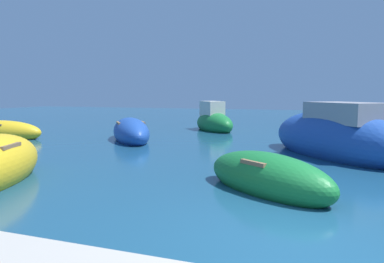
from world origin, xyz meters
name	(u,v)px	position (x,y,z in m)	size (l,w,h in m)	color
ground	(311,243)	(0.00, 0.00, 0.00)	(80.00, 80.00, 0.00)	navy
moored_boat_0	(214,122)	(-5.24, 13.89, 0.48)	(3.43, 3.74, 1.91)	#197233
moored_boat_1	(267,177)	(-0.90, 2.43, 0.30)	(3.33, 2.84, 1.06)	#197233
moored_boat_3	(335,137)	(0.69, 7.47, 0.61)	(5.22, 5.79, 2.20)	#1E479E
moored_boat_4	(131,132)	(-7.53, 8.64, 0.36)	(3.71, 4.25, 1.28)	#1E479E
moored_boat_6	(1,132)	(-13.41, 7.24, 0.30)	(4.05, 1.99, 1.08)	gold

